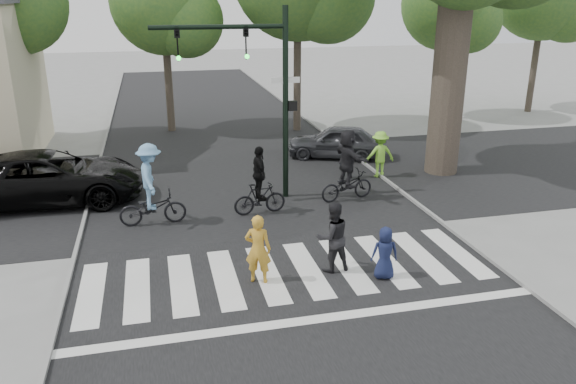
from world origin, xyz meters
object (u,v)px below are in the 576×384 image
object	(u,v)px
pedestrian_adult	(333,237)
cyclist_right	(347,169)
cyclist_left	(151,190)
cyclist_mid	(260,187)
car_grey	(336,141)
pedestrian_woman	(258,249)
car_suv	(48,178)
pedestrian_child	(385,253)
traffic_signal	(258,78)

from	to	relation	value
pedestrian_adult	cyclist_right	size ratio (longest dim) A/B	0.75
pedestrian_adult	cyclist_left	xyz separation A→B (m)	(-4.12, 3.97, 0.17)
cyclist_mid	car_grey	distance (m)	6.88
cyclist_left	pedestrian_woman	bearing A→B (deg)	-60.93
cyclist_left	car_grey	bearing A→B (deg)	36.89
pedestrian_woman	car_grey	bearing A→B (deg)	-96.59
cyclist_mid	cyclist_right	size ratio (longest dim) A/B	0.90
pedestrian_adult	cyclist_mid	xyz separation A→B (m)	(-0.97, 4.07, -0.01)
cyclist_mid	cyclist_right	distance (m)	3.01
pedestrian_adult	car_suv	world-z (taller)	pedestrian_adult
pedestrian_woman	cyclist_right	bearing A→B (deg)	-107.54
car_suv	car_grey	distance (m)	10.90
pedestrian_woman	cyclist_mid	size ratio (longest dim) A/B	0.79
car_grey	pedestrian_adult	bearing A→B (deg)	2.87
pedestrian_woman	cyclist_right	size ratio (longest dim) A/B	0.71
pedestrian_adult	car_suv	size ratio (longest dim) A/B	0.29
pedestrian_adult	cyclist_left	size ratio (longest dim) A/B	0.73
pedestrian_child	pedestrian_woman	bearing A→B (deg)	1.59
pedestrian_child	cyclist_mid	world-z (taller)	cyclist_mid
cyclist_left	cyclist_mid	distance (m)	3.15
pedestrian_child	car_suv	world-z (taller)	car_suv
pedestrian_child	car_grey	world-z (taller)	car_grey
pedestrian_woman	pedestrian_adult	xyz separation A→B (m)	(1.82, 0.15, 0.04)
cyclist_left	car_suv	xyz separation A→B (m)	(-3.15, 2.66, -0.22)
pedestrian_woman	cyclist_mid	world-z (taller)	cyclist_mid
pedestrian_child	cyclist_right	size ratio (longest dim) A/B	0.55
traffic_signal	cyclist_mid	world-z (taller)	traffic_signal
pedestrian_child	pedestrian_adult	size ratio (longest dim) A/B	0.73
pedestrian_adult	car_suv	xyz separation A→B (m)	(-7.27, 6.63, -0.05)
cyclist_right	car_grey	distance (m)	5.06
traffic_signal	cyclist_mid	size ratio (longest dim) A/B	2.86
traffic_signal	cyclist_left	world-z (taller)	traffic_signal
cyclist_mid	car_suv	world-z (taller)	cyclist_mid
cyclist_left	car_grey	xyz separation A→B (m)	(7.36, 5.53, -0.37)
pedestrian_child	pedestrian_adult	xyz separation A→B (m)	(-1.06, 0.66, 0.23)
cyclist_left	car_suv	distance (m)	4.13
pedestrian_woman	cyclist_left	world-z (taller)	cyclist_left
car_suv	traffic_signal	bearing A→B (deg)	-99.11
cyclist_left	car_grey	size ratio (longest dim) A/B	0.61
pedestrian_adult	car_suv	distance (m)	9.84
car_grey	cyclist_right	bearing A→B (deg)	7.31
pedestrian_woman	car_suv	bearing A→B (deg)	-30.13
pedestrian_child	cyclist_right	world-z (taller)	cyclist_right
traffic_signal	pedestrian_woman	distance (m)	6.42
cyclist_left	cyclist_right	xyz separation A→B (m)	(6.11, 0.64, 0.00)
pedestrian_woman	cyclist_right	xyz separation A→B (m)	(3.81, 4.77, 0.21)
car_grey	car_suv	bearing A→B (deg)	-53.01
cyclist_left	cyclist_right	size ratio (longest dim) A/B	1.03
cyclist_mid	car_grey	world-z (taller)	cyclist_mid
pedestrian_adult	cyclist_mid	size ratio (longest dim) A/B	0.83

